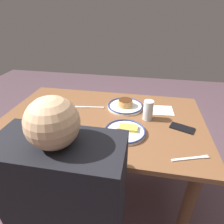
{
  "coord_description": "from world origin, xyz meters",
  "views": [
    {
      "loc": [
        -0.27,
        1.06,
        1.43
      ],
      "look_at": [
        -0.06,
        -0.04,
        0.78
      ],
      "focal_mm": 30.01,
      "sensor_mm": 36.0,
      "label": 1
    }
  ],
  "objects_px": {
    "cell_phone": "(182,128)",
    "paper_napkin": "(162,110)",
    "drinking_glass": "(148,111)",
    "butter_knife": "(89,107)",
    "plate_near_main": "(125,105)",
    "fork_near": "(191,158)",
    "plate_center_pancakes": "(125,131)"
  },
  "relations": [
    {
      "from": "plate_center_pancakes",
      "to": "cell_phone",
      "type": "height_order",
      "value": "plate_center_pancakes"
    },
    {
      "from": "cell_phone",
      "to": "paper_napkin",
      "type": "relative_size",
      "value": 0.96
    },
    {
      "from": "plate_near_main",
      "to": "fork_near",
      "type": "height_order",
      "value": "plate_near_main"
    },
    {
      "from": "cell_phone",
      "to": "fork_near",
      "type": "xyz_separation_m",
      "value": [
        -0.01,
        0.27,
        -0.0
      ]
    },
    {
      "from": "drinking_glass",
      "to": "cell_phone",
      "type": "relative_size",
      "value": 0.93
    },
    {
      "from": "cell_phone",
      "to": "fork_near",
      "type": "relative_size",
      "value": 0.74
    },
    {
      "from": "drinking_glass",
      "to": "paper_napkin",
      "type": "distance_m",
      "value": 0.18
    },
    {
      "from": "drinking_glass",
      "to": "butter_knife",
      "type": "bearing_deg",
      "value": -10.78
    },
    {
      "from": "butter_knife",
      "to": "cell_phone",
      "type": "bearing_deg",
      "value": 166.32
    },
    {
      "from": "plate_near_main",
      "to": "paper_napkin",
      "type": "height_order",
      "value": "plate_near_main"
    },
    {
      "from": "plate_center_pancakes",
      "to": "cell_phone",
      "type": "distance_m",
      "value": 0.37
    },
    {
      "from": "butter_knife",
      "to": "fork_near",
      "type": "bearing_deg",
      "value": 147.13
    },
    {
      "from": "plate_center_pancakes",
      "to": "fork_near",
      "type": "distance_m",
      "value": 0.39
    },
    {
      "from": "plate_near_main",
      "to": "butter_knife",
      "type": "relative_size",
      "value": 1.13
    },
    {
      "from": "plate_near_main",
      "to": "plate_center_pancakes",
      "type": "distance_m",
      "value": 0.32
    },
    {
      "from": "butter_knife",
      "to": "paper_napkin",
      "type": "bearing_deg",
      "value": -174.59
    },
    {
      "from": "plate_near_main",
      "to": "fork_near",
      "type": "bearing_deg",
      "value": 129.28
    },
    {
      "from": "cell_phone",
      "to": "paper_napkin",
      "type": "bearing_deg",
      "value": -40.6
    },
    {
      "from": "fork_near",
      "to": "cell_phone",
      "type": "bearing_deg",
      "value": -88.59
    },
    {
      "from": "plate_near_main",
      "to": "paper_napkin",
      "type": "bearing_deg",
      "value": -179.74
    },
    {
      "from": "plate_center_pancakes",
      "to": "cell_phone",
      "type": "relative_size",
      "value": 1.73
    },
    {
      "from": "plate_center_pancakes",
      "to": "paper_napkin",
      "type": "relative_size",
      "value": 1.66
    },
    {
      "from": "plate_center_pancakes",
      "to": "paper_napkin",
      "type": "height_order",
      "value": "plate_center_pancakes"
    },
    {
      "from": "butter_knife",
      "to": "plate_center_pancakes",
      "type": "bearing_deg",
      "value": 138.54
    },
    {
      "from": "plate_near_main",
      "to": "cell_phone",
      "type": "distance_m",
      "value": 0.44
    },
    {
      "from": "fork_near",
      "to": "paper_napkin",
      "type": "bearing_deg",
      "value": -76.36
    },
    {
      "from": "plate_near_main",
      "to": "drinking_glass",
      "type": "relative_size",
      "value": 1.97
    },
    {
      "from": "cell_phone",
      "to": "paper_napkin",
      "type": "distance_m",
      "value": 0.24
    },
    {
      "from": "drinking_glass",
      "to": "fork_near",
      "type": "relative_size",
      "value": 0.69
    },
    {
      "from": "plate_center_pancakes",
      "to": "paper_napkin",
      "type": "distance_m",
      "value": 0.4
    },
    {
      "from": "butter_knife",
      "to": "plate_near_main",
      "type": "bearing_deg",
      "value": -169.46
    },
    {
      "from": "plate_center_pancakes",
      "to": "paper_napkin",
      "type": "bearing_deg",
      "value": -126.5
    }
  ]
}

